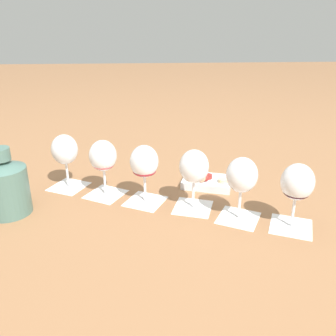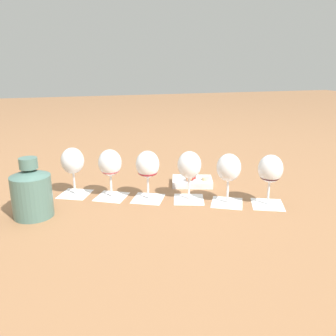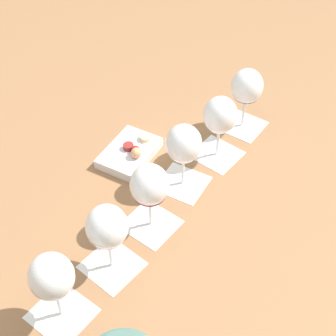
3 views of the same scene
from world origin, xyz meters
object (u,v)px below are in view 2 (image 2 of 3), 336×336
at_px(wine_glass_2, 148,166).
at_px(wine_glass_5, 270,171).
at_px(wine_glass_0, 73,163).
at_px(ceramic_vase, 32,191).
at_px(wine_glass_3, 189,167).
at_px(wine_glass_1, 110,165).
at_px(wine_glass_4, 229,170).
at_px(snack_dish, 192,181).

distance_m(wine_glass_2, wine_glass_5, 0.40).
relative_size(wine_glass_0, ceramic_vase, 0.91).
xyz_separation_m(wine_glass_3, ceramic_vase, (-0.50, 0.01, -0.04)).
distance_m(wine_glass_1, wine_glass_3, 0.27).
xyz_separation_m(wine_glass_4, ceramic_vase, (-0.62, 0.08, -0.04)).
xyz_separation_m(wine_glass_1, wine_glass_5, (0.49, -0.22, -0.00)).
distance_m(wine_glass_0, wine_glass_5, 0.67).
distance_m(wine_glass_2, ceramic_vase, 0.37).
xyz_separation_m(wine_glass_0, wine_glass_3, (0.37, -0.17, -0.00)).
distance_m(wine_glass_0, wine_glass_3, 0.41).
bearing_deg(wine_glass_1, wine_glass_2, -24.97).
bearing_deg(wine_glass_0, snack_dish, -3.47).
bearing_deg(wine_glass_4, wine_glass_3, 149.15).
distance_m(wine_glass_3, ceramic_vase, 0.50).
bearing_deg(wine_glass_4, wine_glass_2, 154.92).
relative_size(wine_glass_3, wine_glass_5, 1.00).
bearing_deg(wine_glass_5, wine_glass_1, 155.44).
relative_size(wine_glass_5, ceramic_vase, 0.91).
bearing_deg(wine_glass_0, wine_glass_4, -25.76).
height_order(wine_glass_0, snack_dish, wine_glass_0).
height_order(wine_glass_0, wine_glass_4, same).
xyz_separation_m(wine_glass_4, wine_glass_5, (0.12, -0.05, -0.00)).
height_order(wine_glass_3, snack_dish, wine_glass_3).
xyz_separation_m(wine_glass_0, wine_glass_4, (0.49, -0.23, -0.00)).
distance_m(wine_glass_2, snack_dish, 0.24).
bearing_deg(wine_glass_5, wine_glass_4, 156.88).
relative_size(wine_glass_0, wine_glass_4, 1.00).
bearing_deg(wine_glass_5, wine_glass_3, 153.05).
bearing_deg(wine_glass_4, wine_glass_5, -23.12).
xyz_separation_m(ceramic_vase, snack_dish, (0.57, 0.13, -0.07)).
relative_size(wine_glass_4, snack_dish, 0.95).
height_order(wine_glass_0, wine_glass_5, same).
relative_size(wine_glass_0, wine_glass_2, 1.00).
relative_size(wine_glass_1, wine_glass_3, 1.00).
relative_size(wine_glass_2, wine_glass_5, 1.00).
height_order(wine_glass_3, wine_glass_5, same).
height_order(wine_glass_0, wine_glass_1, same).
bearing_deg(wine_glass_5, snack_dish, 123.04).
xyz_separation_m(wine_glass_0, snack_dish, (0.44, -0.03, -0.10)).
relative_size(wine_glass_0, wine_glass_5, 1.00).
distance_m(wine_glass_1, ceramic_vase, 0.27).
bearing_deg(wine_glass_2, wine_glass_4, -25.08).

